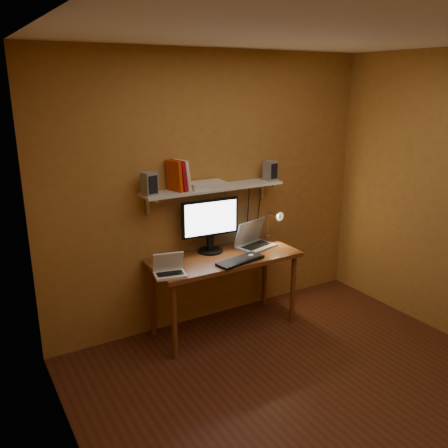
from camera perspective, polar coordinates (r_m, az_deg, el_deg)
room at (r=3.32m, az=12.47°, el=-1.41°), size 3.44×3.24×2.64m
desk at (r=4.46m, az=0.05°, el=-4.91°), size 1.40×0.60×0.75m
wall_shelf at (r=4.41m, az=-1.23°, el=4.30°), size 1.40×0.25×0.21m
monitor at (r=4.45m, az=-1.68°, el=0.13°), size 0.57×0.26×0.51m
laptop at (r=4.67m, az=3.52°, el=-1.90°), size 0.42×0.34×0.26m
netbook at (r=4.02m, az=-6.60°, el=-5.37°), size 0.29×0.24×0.19m
keyboard at (r=4.29m, az=1.97°, el=-4.40°), size 0.49×0.24×0.02m
mouse at (r=4.39m, az=3.25°, el=-3.87°), size 0.10×0.07×0.03m
desk_lamp at (r=4.81m, az=6.07°, el=0.34°), size 0.09×0.23×0.38m
speaker_left at (r=4.10m, az=-8.96°, el=4.80°), size 0.13×0.13×0.20m
speaker_right at (r=4.72m, az=5.59°, el=6.43°), size 0.12×0.12×0.19m
books at (r=4.23m, az=-5.55°, el=5.82°), size 0.18×0.20×0.28m
shelf_camera at (r=4.25m, az=-3.42°, el=4.38°), size 0.09×0.05×0.05m
router at (r=4.36m, az=-2.10°, el=4.73°), size 0.35×0.24×0.06m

